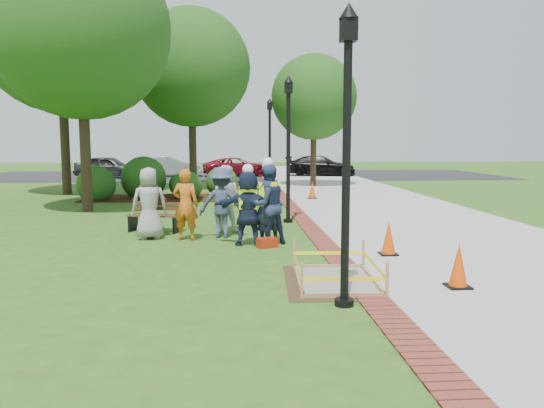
{
  "coord_description": "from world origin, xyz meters",
  "views": [
    {
      "loc": [
        -0.34,
        -10.39,
        2.38
      ],
      "look_at": [
        0.5,
        1.2,
        1.0
      ],
      "focal_mm": 35.0,
      "sensor_mm": 36.0,
      "label": 1
    }
  ],
  "objects": [
    {
      "name": "ground",
      "position": [
        0.0,
        0.0,
        0.0
      ],
      "size": [
        100.0,
        100.0,
        0.0
      ],
      "primitive_type": "plane",
      "color": "#285116",
      "rests_on": "ground"
    },
    {
      "name": "sidewalk",
      "position": [
        5.0,
        10.0,
        0.01
      ],
      "size": [
        6.0,
        60.0,
        0.02
      ],
      "primitive_type": "cube",
      "color": "#9E9E99",
      "rests_on": "ground"
    },
    {
      "name": "brick_edging",
      "position": [
        1.75,
        10.0,
        0.01
      ],
      "size": [
        0.5,
        60.0,
        0.03
      ],
      "primitive_type": "cube",
      "color": "maroon",
      "rests_on": "ground"
    },
    {
      "name": "mulch_bed",
      "position": [
        -3.0,
        12.0,
        0.02
      ],
      "size": [
        7.0,
        3.0,
        0.05
      ],
      "primitive_type": "cube",
      "color": "#381E0F",
      "rests_on": "ground"
    },
    {
      "name": "parking_lot",
      "position": [
        0.0,
        27.0,
        0.0
      ],
      "size": [
        36.0,
        12.0,
        0.01
      ],
      "primitive_type": "cube",
      "color": "black",
      "rests_on": "ground"
    },
    {
      "name": "wet_concrete_pad",
      "position": [
        1.38,
        -1.7,
        0.23
      ],
      "size": [
        1.82,
        2.39,
        0.55
      ],
      "color": "#47331E",
      "rests_on": "ground"
    },
    {
      "name": "bench_near",
      "position": [
        -2.43,
        3.61,
        0.25
      ],
      "size": [
        1.51,
        0.86,
        0.78
      ],
      "color": "brown",
      "rests_on": "ground"
    },
    {
      "name": "bench_far",
      "position": [
        0.28,
        9.14,
        0.27
      ],
      "size": [
        1.55,
        0.53,
        0.83
      ],
      "color": "brown",
      "rests_on": "ground"
    },
    {
      "name": "cone_front",
      "position": [
        3.28,
        -2.24,
        0.36
      ],
      "size": [
        0.38,
        0.38,
        0.74
      ],
      "color": "black",
      "rests_on": "ground"
    },
    {
      "name": "cone_back",
      "position": [
        2.88,
        0.29,
        0.35
      ],
      "size": [
        0.37,
        0.37,
        0.73
      ],
      "color": "black",
      "rests_on": "ground"
    },
    {
      "name": "cone_far",
      "position": [
        2.9,
        11.27,
        0.35
      ],
      "size": [
        0.37,
        0.37,
        0.73
      ],
      "color": "black",
      "rests_on": "ground"
    },
    {
      "name": "toolbox",
      "position": [
        0.39,
        1.3,
        0.11
      ],
      "size": [
        0.5,
        0.38,
        0.22
      ],
      "primitive_type": "cube",
      "rotation": [
        0.0,
        0.0,
        0.36
      ],
      "color": "#A4240C",
      "rests_on": "ground"
    },
    {
      "name": "lamp_near",
      "position": [
        1.25,
        -3.0,
        2.48
      ],
      "size": [
        0.28,
        0.28,
        4.26
      ],
      "color": "black",
      "rests_on": "ground"
    },
    {
      "name": "lamp_mid",
      "position": [
        1.25,
        5.0,
        2.48
      ],
      "size": [
        0.28,
        0.28,
        4.26
      ],
      "color": "black",
      "rests_on": "ground"
    },
    {
      "name": "lamp_far",
      "position": [
        1.25,
        13.0,
        2.48
      ],
      "size": [
        0.28,
        0.28,
        4.26
      ],
      "color": "black",
      "rests_on": "ground"
    },
    {
      "name": "tree_left",
      "position": [
        -5.35,
        8.02,
        6.04
      ],
      "size": [
        5.93,
        5.93,
        9.02
      ],
      "color": "#3D2D1E",
      "rests_on": "ground"
    },
    {
      "name": "tree_back",
      "position": [
        -2.37,
        16.38,
        5.95
      ],
      "size": [
        5.78,
        5.78,
        8.86
      ],
      "color": "#3D2D1E",
      "rests_on": "ground"
    },
    {
      "name": "tree_right",
      "position": [
        3.88,
        17.56,
        4.67
      ],
      "size": [
        4.47,
        4.47,
        6.91
      ],
      "color": "#3D2D1E",
      "rests_on": "ground"
    },
    {
      "name": "tree_far",
      "position": [
        -7.86,
        14.04,
        7.1
      ],
      "size": [
        7.05,
        7.05,
        10.64
      ],
      "color": "#3D2D1E",
      "rests_on": "ground"
    },
    {
      "name": "shrub_a",
      "position": [
        -5.84,
        11.19,
        0.0
      ],
      "size": [
        1.53,
        1.53,
        1.53
      ],
      "primitive_type": "sphere",
      "color": "#1E4B15",
      "rests_on": "ground"
    },
    {
      "name": "shrub_b",
      "position": [
        -4.14,
        12.29,
        0.0
      ],
      "size": [
        1.9,
        1.9,
        1.9
      ],
      "primitive_type": "sphere",
      "color": "#1E4B15",
      "rests_on": "ground"
    },
    {
      "name": "shrub_c",
      "position": [
        -2.28,
        11.53,
        0.0
      ],
      "size": [
        1.27,
        1.27,
        1.27
      ],
      "primitive_type": "sphere",
      "color": "#1E4B15",
      "rests_on": "ground"
    },
    {
      "name": "shrub_d",
      "position": [
        -0.87,
        12.89,
        0.0
      ],
      "size": [
        1.39,
        1.39,
        1.39
      ],
      "primitive_type": "sphere",
      "color": "#1E4B15",
      "rests_on": "ground"
    },
    {
      "name": "shrub_e",
      "position": [
        -2.66,
        13.25,
        0.0
      ],
      "size": [
        1.1,
        1.1,
        1.1
      ],
      "primitive_type": "sphere",
      "color": "#1E4B15",
      "rests_on": "ground"
    },
    {
      "name": "casual_person_a",
      "position": [
        -2.4,
        2.59,
        0.88
      ],
      "size": [
        0.63,
        0.49,
        1.75
      ],
      "color": "gray",
      "rests_on": "ground"
    },
    {
      "name": "casual_person_b",
      "position": [
        -1.5,
        2.35,
        0.86
      ],
      "size": [
        0.62,
        0.47,
        1.72
      ],
      "color": "#C95C17",
      "rests_on": "ground"
    },
    {
      "name": "casual_person_c",
      "position": [
        -0.58,
        3.54,
        0.88
      ],
      "size": [
        0.62,
        0.46,
        1.75
      ],
      "color": "silver",
      "rests_on": "ground"
    },
    {
      "name": "casual_person_d",
      "position": [
        -2.55,
        3.61,
        0.82
      ],
      "size": [
        0.59,
        0.46,
        1.64
      ],
      "color": "brown",
      "rests_on": "ground"
    },
    {
      "name": "casual_person_e",
      "position": [
        -0.64,
        2.67,
        0.86
      ],
      "size": [
        0.57,
        0.39,
        1.72
      ],
      "color": "#343E5C",
      "rests_on": "ground"
    },
    {
      "name": "hivis_worker_a",
      "position": [
        -0.02,
        1.65,
        0.93
      ],
      "size": [
        0.57,
        0.39,
        1.87
      ],
      "color": "#191D41",
      "rests_on": "ground"
    },
    {
      "name": "hivis_worker_b",
      "position": [
        0.44,
        1.69,
        0.99
      ],
      "size": [
        0.68,
        0.53,
        2.02
      ],
      "color": "#17283C",
      "rests_on": "ground"
    },
    {
      "name": "hivis_worker_c",
      "position": [
        0.43,
        1.71,
        0.97
      ],
      "size": [
        0.68,
        0.58,
        1.97
      ],
      "color": "#1B1B46",
      "rests_on": "ground"
    },
    {
      "name": "parked_car_a",
      "position": [
        -8.44,
        24.68,
        0.0
      ],
      "size": [
        2.5,
        4.98,
        1.57
      ],
      "primitive_type": "imported",
      "rotation": [
        0.0,
        0.0,
        1.49
      ],
      "color": "#2B2B2E",
      "rests_on": "ground"
    },
    {
      "name": "parked_car_b",
      "position": [
        -4.61,
        25.99,
        0.0
      ],
      "size": [
        2.12,
        4.62,
        1.49
      ],
      "primitive_type": "imported",
      "rotation": [
        0.0,
        0.0,
        1.6
      ],
      "color": "#B3B4B9",
      "rests_on": "ground"
    },
    {
      "name": "parked_car_c",
      "position": [
        -0.1,
        25.87,
        0.0
      ],
      "size": [
        2.77,
        4.57,
        1.39
      ],
      "primitive_type": "imported",
      "rotation": [
        0.0,
        0.0,
        1.8
      ],
      "color": "maroon",
      "rests_on": "ground"
    },
    {
      "name": "parked_car_d",
      "position": [
        5.65,
        25.9,
        0.0
      ],
      "size": [
        2.89,
        4.93,
        1.51
      ],
      "primitive_type": "imported",
      "rotation": [
        0.0,
        0.0,
        1.37
      ],
      "color": "black",
      "rests_on": "ground"
    }
  ]
}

